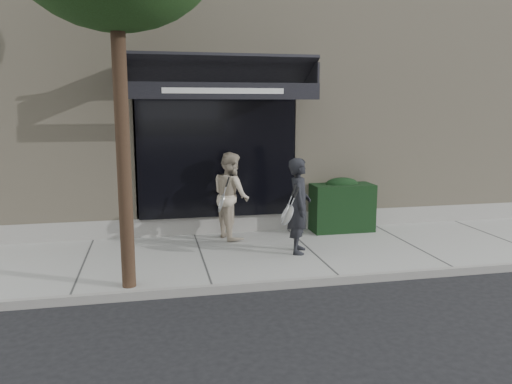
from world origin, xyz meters
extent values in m
plane|color=black|center=(0.00, 0.00, 0.00)|extent=(80.00, 80.00, 0.00)
cube|color=#9B9B96|center=(0.00, 0.00, 0.06)|extent=(20.00, 3.00, 0.12)
cube|color=gray|center=(0.00, -1.55, 0.07)|extent=(20.00, 0.10, 0.14)
cube|color=tan|center=(0.00, 5.00, 2.75)|extent=(14.00, 7.00, 5.50)
cube|color=gray|center=(0.00, 1.70, 0.25)|extent=(14.02, 0.42, 0.50)
cube|color=black|center=(-1.50, 1.55, 1.80)|extent=(3.20, 0.30, 2.60)
cube|color=gray|center=(-3.10, 1.70, 1.80)|extent=(0.08, 0.40, 2.60)
cube|color=gray|center=(0.10, 1.70, 1.80)|extent=(0.08, 0.40, 2.60)
cube|color=gray|center=(-1.50, 1.70, 3.14)|extent=(3.36, 0.40, 0.12)
cube|color=black|center=(-1.50, 1.00, 3.40)|extent=(3.60, 1.03, 0.55)
cube|color=black|center=(-1.50, 0.50, 3.01)|extent=(3.60, 0.05, 0.30)
cube|color=white|center=(-1.50, 0.47, 3.01)|extent=(2.20, 0.01, 0.10)
cube|color=black|center=(-3.28, 1.00, 3.32)|extent=(0.04, 1.00, 0.45)
cube|color=black|center=(0.28, 1.00, 3.32)|extent=(0.04, 1.00, 0.45)
cube|color=black|center=(1.10, 1.25, 0.62)|extent=(1.30, 0.70, 1.00)
ellipsoid|color=black|center=(1.10, 1.25, 1.12)|extent=(0.71, 0.38, 0.27)
cylinder|color=black|center=(-3.20, -1.30, 2.40)|extent=(0.20, 0.20, 4.80)
imported|color=black|center=(-0.26, -0.14, 0.98)|extent=(0.58, 0.72, 1.72)
torus|color=silver|center=(-0.56, -0.44, 0.89)|extent=(0.22, 0.33, 0.28)
cylinder|color=silver|center=(-0.56, -0.44, 0.89)|extent=(0.18, 0.29, 0.25)
cylinder|color=silver|center=(-0.56, -0.44, 0.89)|extent=(0.17, 0.06, 0.10)
cylinder|color=black|center=(-0.56, -0.44, 0.89)|extent=(0.20, 0.08, 0.12)
torus|color=silver|center=(-0.60, -0.47, 0.93)|extent=(0.20, 0.33, 0.29)
cylinder|color=silver|center=(-0.60, -0.47, 0.93)|extent=(0.16, 0.29, 0.26)
cylinder|color=silver|center=(-0.60, -0.47, 0.93)|extent=(0.18, 0.06, 0.08)
cylinder|color=black|center=(-0.60, -0.47, 0.93)|extent=(0.20, 0.08, 0.10)
imported|color=#C0B099|center=(-1.29, 1.11, 0.99)|extent=(0.85, 0.98, 1.73)
torus|color=silver|center=(-1.53, 0.79, 0.91)|extent=(0.11, 0.30, 0.30)
cylinder|color=silver|center=(-1.53, 0.79, 0.91)|extent=(0.09, 0.27, 0.26)
cylinder|color=silver|center=(-1.53, 0.79, 0.91)|extent=(0.18, 0.02, 0.07)
cylinder|color=black|center=(-1.53, 0.79, 0.91)|extent=(0.20, 0.03, 0.09)
camera|label=1|loc=(-2.82, -8.54, 2.74)|focal=35.00mm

